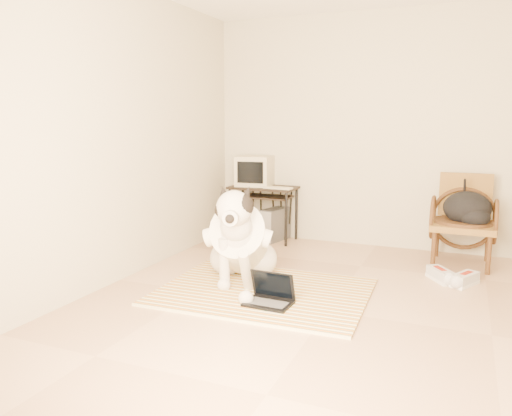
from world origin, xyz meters
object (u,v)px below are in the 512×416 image
Objects in this scene: dog at (240,241)px; rattan_chair at (463,220)px; computer_desk at (263,194)px; crt_monitor at (255,171)px; laptop at (270,296)px; pc_tower at (275,224)px; backpack at (469,210)px.

dog reaches higher than rattan_chair.
crt_monitor reaches higher than computer_desk.
dog reaches higher than computer_desk.
laptop is at bearing -64.08° from crt_monitor.
backpack reaches higher than pc_tower.
rattan_chair is at bearing -3.78° from computer_desk.
crt_monitor is at bearing 115.92° from laptop.
computer_desk is 2.30m from rattan_chair.
rattan_chair is (2.15, -0.21, 0.27)m from pc_tower.
laptop is at bearing -128.52° from backpack.
laptop is 2.39m from rattan_chair.
crt_monitor is at bearing 108.51° from dog.
laptop is 0.84× the size of crt_monitor.
pc_tower is at bearing 99.59° from dog.
dog is 1.80m from crt_monitor.
rattan_chair is (2.42, -0.20, -0.39)m from crt_monitor.
dog is 1.66m from computer_desk.
laptop is at bearing -126.44° from rattan_chair.
backpack is at bearing -6.59° from crt_monitor.
rattan_chair is at bearing -4.71° from crt_monitor.
pc_tower is 0.50× the size of rattan_chair.
backpack is (1.92, 1.36, 0.20)m from dog.
computer_desk is (-0.42, 1.60, 0.19)m from dog.
computer_desk is at bearing 113.45° from laptop.
backpack reaches higher than computer_desk.
computer_desk is 1.80× the size of crt_monitor.
backpack is at bearing -63.93° from rattan_chair.
rattan_chair reaches higher than computer_desk.
laptop is 0.47× the size of computer_desk.
crt_monitor is 0.71m from pc_tower.
crt_monitor is 0.49× the size of rattan_chair.
computer_desk is at bearing 174.21° from backpack.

